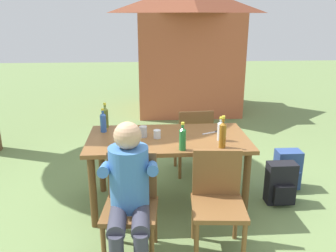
{
  "coord_description": "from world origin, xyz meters",
  "views": [
    {
      "loc": [
        -0.22,
        -3.32,
        1.96
      ],
      "look_at": [
        0.0,
        0.0,
        0.89
      ],
      "focal_mm": 37.1,
      "sensor_mm": 36.0,
      "label": 1
    }
  ],
  "objects": [
    {
      "name": "brick_kiosk",
      "position": [
        0.68,
        3.98,
        1.34
      ],
      "size": [
        2.33,
        1.91,
        2.55
      ],
      "color": "#B25638",
      "rests_on": "ground_plane"
    },
    {
      "name": "bottle_green",
      "position": [
        0.11,
        -0.36,
        0.89
      ],
      "size": [
        0.06,
        0.06,
        0.27
      ],
      "color": "#287A38",
      "rests_on": "dining_table"
    },
    {
      "name": "bottle_blue",
      "position": [
        -0.67,
        0.22,
        0.89
      ],
      "size": [
        0.06,
        0.06,
        0.26
      ],
      "color": "#2D56A3",
      "rests_on": "dining_table"
    },
    {
      "name": "chair_far_right",
      "position": [
        0.37,
        0.74,
        0.49
      ],
      "size": [
        0.47,
        0.47,
        0.87
      ],
      "color": "brown",
      "rests_on": "ground_plane"
    },
    {
      "name": "backpack_by_near_side",
      "position": [
        1.22,
        -0.04,
        0.22
      ],
      "size": [
        0.3,
        0.23,
        0.46
      ],
      "color": "black",
      "rests_on": "ground_plane"
    },
    {
      "name": "chair_near_left",
      "position": [
        -0.36,
        -0.74,
        0.49
      ],
      "size": [
        0.48,
        0.48,
        0.87
      ],
      "color": "brown",
      "rests_on": "ground_plane"
    },
    {
      "name": "chair_near_right",
      "position": [
        0.37,
        -0.74,
        0.49
      ],
      "size": [
        0.47,
        0.47,
        0.87
      ],
      "color": "brown",
      "rests_on": "ground_plane"
    },
    {
      "name": "bottle_olive",
      "position": [
        -0.67,
        0.37,
        0.89
      ],
      "size": [
        0.06,
        0.06,
        0.28
      ],
      "color": "#566623",
      "rests_on": "dining_table"
    },
    {
      "name": "cup_steel",
      "position": [
        -0.25,
        0.03,
        0.83
      ],
      "size": [
        0.08,
        0.08,
        0.11
      ],
      "primitive_type": "cylinder",
      "color": "#B2B7BC",
      "rests_on": "dining_table"
    },
    {
      "name": "bottle_clear",
      "position": [
        0.51,
        -0.12,
        0.88
      ],
      "size": [
        0.06,
        0.06,
        0.24
      ],
      "color": "white",
      "rests_on": "dining_table"
    },
    {
      "name": "bottle_amber",
      "position": [
        0.49,
        -0.32,
        0.91
      ],
      "size": [
        0.06,
        0.06,
        0.31
      ],
      "color": "#996019",
      "rests_on": "dining_table"
    },
    {
      "name": "ground_plane",
      "position": [
        0.0,
        0.0,
        0.0
      ],
      "size": [
        24.0,
        24.0,
        0.0
      ],
      "primitive_type": "plane",
      "color": "#6B844C"
    },
    {
      "name": "dining_table",
      "position": [
        0.0,
        0.0,
        0.68
      ],
      "size": [
        1.63,
        0.87,
        0.77
      ],
      "color": "brown",
      "rests_on": "ground_plane"
    },
    {
      "name": "cup_glass",
      "position": [
        -0.11,
        -0.02,
        0.82
      ],
      "size": [
        0.07,
        0.07,
        0.08
      ],
      "primitive_type": "cylinder",
      "color": "silver",
      "rests_on": "dining_table"
    },
    {
      "name": "table_knife",
      "position": [
        0.49,
        0.12,
        0.78
      ],
      "size": [
        0.23,
        0.12,
        0.01
      ],
      "color": "silver",
      "rests_on": "dining_table"
    },
    {
      "name": "person_in_white_shirt",
      "position": [
        -0.37,
        -0.84,
        0.66
      ],
      "size": [
        0.47,
        0.61,
        1.18
      ],
      "color": "#3D70B2",
      "rests_on": "ground_plane"
    },
    {
      "name": "backpack_by_far_side",
      "position": [
        1.43,
        0.3,
        0.22
      ],
      "size": [
        0.28,
        0.25,
        0.46
      ],
      "color": "#2D4784",
      "rests_on": "ground_plane"
    }
  ]
}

